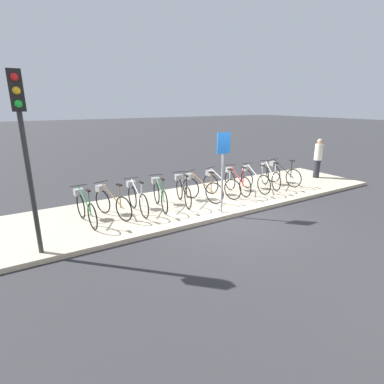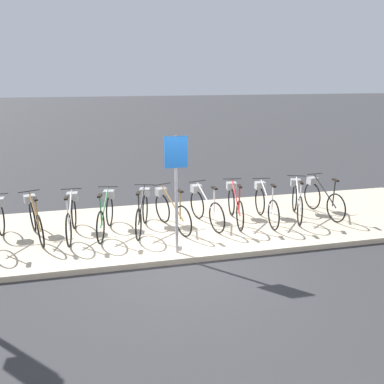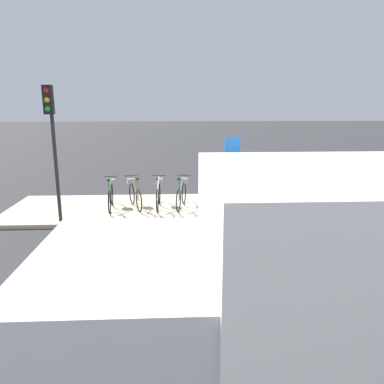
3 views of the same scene
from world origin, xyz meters
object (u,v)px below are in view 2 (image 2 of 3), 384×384
object	(u,v)px
parked_bicycle_9	(297,200)
parked_bicycle_4	(142,211)
parked_bicycle_7	(235,203)
parked_bicycle_6	(205,206)
parked_bicycle_10	(322,197)
parked_bicycle_5	(170,209)
parked_bicycle_3	(106,214)
sign_post	(176,176)
parked_bicycle_8	(265,203)
parked_bicycle_2	(71,216)
parked_bicycle_1	(35,218)

from	to	relation	value
parked_bicycle_9	parked_bicycle_4	bearing A→B (deg)	179.81
parked_bicycle_7	parked_bicycle_9	bearing A→B (deg)	-1.83
parked_bicycle_6	parked_bicycle_10	xyz separation A→B (m)	(3.11, 0.02, 0.00)
parked_bicycle_6	parked_bicycle_5	bearing A→B (deg)	-176.17
parked_bicycle_3	sign_post	size ratio (longest dim) A/B	0.71
parked_bicycle_8	parked_bicycle_2	bearing A→B (deg)	178.93
parked_bicycle_5	parked_bicycle_9	bearing A→B (deg)	0.40
parked_bicycle_5	parked_bicycle_10	distance (m)	3.96
parked_bicycle_1	parked_bicycle_6	world-z (taller)	same
parked_bicycle_8	parked_bicycle_3	bearing A→B (deg)	178.71
parked_bicycle_4	parked_bicycle_8	xyz separation A→B (m)	(3.01, -0.08, 0.00)
parked_bicycle_6	sign_post	size ratio (longest dim) A/B	0.70
parked_bicycle_9	parked_bicycle_1	bearing A→B (deg)	179.45
parked_bicycle_10	parked_bicycle_3	bearing A→B (deg)	-179.67
parked_bicycle_4	parked_bicycle_10	world-z (taller)	same
parked_bicycle_7	parked_bicycle_9	size ratio (longest dim) A/B	1.05
parked_bicycle_4	parked_bicycle_7	world-z (taller)	same
parked_bicycle_1	parked_bicycle_6	size ratio (longest dim) A/B	0.98
parked_bicycle_3	parked_bicycle_2	bearing A→B (deg)	-179.96
parked_bicycle_4	parked_bicycle_1	bearing A→B (deg)	178.86
parked_bicycle_2	sign_post	distance (m)	2.80
parked_bicycle_7	parked_bicycle_2	bearing A→B (deg)	-179.54
parked_bicycle_3	parked_bicycle_6	xyz separation A→B (m)	(2.32, 0.01, 0.00)
parked_bicycle_1	parked_bicycle_2	distance (m)	0.77
parked_bicycle_1	parked_bicycle_7	size ratio (longest dim) A/B	0.96
parked_bicycle_5	parked_bicycle_8	size ratio (longest dim) A/B	0.95
parked_bicycle_10	parked_bicycle_1	bearing A→B (deg)	179.95
parked_bicycle_2	sign_post	xyz separation A→B (m)	(2.15, -1.37, 1.16)
parked_bicycle_9	sign_post	bearing A→B (deg)	-157.94
parked_bicycle_2	parked_bicycle_10	distance (m)	6.18
parked_bicycle_8	parked_bicycle_10	world-z (taller)	same
parked_bicycle_7	parked_bicycle_10	world-z (taller)	same
parked_bicycle_3	parked_bicycle_5	distance (m)	1.48
parked_bicycle_10	parked_bicycle_6	bearing A→B (deg)	-179.63
parked_bicycle_6	parked_bicycle_10	distance (m)	3.11
parked_bicycle_1	parked_bicycle_3	world-z (taller)	same
parked_bicycle_2	parked_bicycle_5	bearing A→B (deg)	-1.14
parked_bicycle_1	parked_bicycle_4	distance (m)	2.35
parked_bicycle_1	parked_bicycle_8	distance (m)	5.36
parked_bicycle_3	sign_post	xyz separation A→B (m)	(1.39, -1.37, 1.16)
parked_bicycle_6	sign_post	world-z (taller)	sign_post
parked_bicycle_5	parked_bicycle_10	bearing A→B (deg)	1.11
parked_bicycle_7	parked_bicycle_9	world-z (taller)	same
parked_bicycle_8	parked_bicycle_9	bearing A→B (deg)	4.18
parked_bicycle_2	parked_bicycle_4	distance (m)	1.58
parked_bicycle_4	parked_bicycle_7	bearing A→B (deg)	0.99
parked_bicycle_1	parked_bicycle_5	size ratio (longest dim) A/B	1.01
parked_bicycle_1	parked_bicycle_2	xyz separation A→B (m)	(0.77, -0.04, 0.00)
parked_bicycle_1	parked_bicycle_4	bearing A→B (deg)	-1.14
parked_bicycle_2	parked_bicycle_3	xyz separation A→B (m)	(0.75, 0.00, 0.00)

